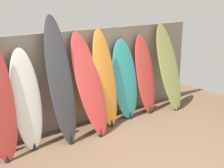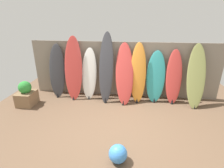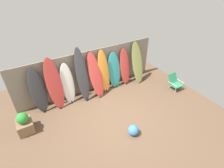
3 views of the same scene
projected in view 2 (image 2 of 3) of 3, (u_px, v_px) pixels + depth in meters
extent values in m
plane|color=brown|center=(118.00, 129.00, 4.20)|extent=(7.68, 7.68, 0.00)
cube|color=gray|center=(124.00, 70.00, 5.72)|extent=(6.08, 0.04, 1.80)
cylinder|color=slate|center=(41.00, 67.00, 6.08)|extent=(0.10, 0.10, 1.80)
cylinder|color=slate|center=(81.00, 68.00, 5.92)|extent=(0.10, 0.10, 1.80)
cylinder|color=slate|center=(124.00, 69.00, 5.76)|extent=(0.10, 0.10, 1.80)
cylinder|color=slate|center=(168.00, 71.00, 5.59)|extent=(0.10, 0.10, 1.80)
cylinder|color=slate|center=(216.00, 73.00, 5.43)|extent=(0.10, 0.10, 1.80)
ellipsoid|color=#38383D|center=(57.00, 71.00, 5.70)|extent=(0.55, 0.46, 1.73)
cone|color=black|center=(58.00, 95.00, 5.82)|extent=(0.08, 0.08, 0.13)
ellipsoid|color=#D13D38|center=(73.00, 68.00, 5.52)|extent=(0.61, 0.59, 1.99)
cone|color=black|center=(73.00, 98.00, 5.65)|extent=(0.08, 0.08, 0.11)
ellipsoid|color=white|center=(89.00, 74.00, 5.58)|extent=(0.50, 0.45, 1.63)
cone|color=black|center=(89.00, 97.00, 5.69)|extent=(0.08, 0.08, 0.12)
ellipsoid|color=#38383D|center=(106.00, 68.00, 5.33)|extent=(0.45, 0.62, 2.13)
cone|color=black|center=(105.00, 100.00, 5.44)|extent=(0.08, 0.08, 0.18)
ellipsoid|color=#D13D38|center=(125.00, 74.00, 5.31)|extent=(0.62, 0.82, 1.81)
cone|color=black|center=(123.00, 103.00, 5.31)|extent=(0.08, 0.08, 0.14)
ellipsoid|color=orange|center=(138.00, 73.00, 5.34)|extent=(0.49, 0.50, 1.83)
cone|color=black|center=(137.00, 100.00, 5.45)|extent=(0.08, 0.08, 0.14)
ellipsoid|color=teal|center=(156.00, 77.00, 5.37)|extent=(0.60, 0.47, 1.59)
cone|color=black|center=(154.00, 100.00, 5.47)|extent=(0.08, 0.08, 0.15)
ellipsoid|color=#D13D38|center=(174.00, 77.00, 5.29)|extent=(0.48, 0.46, 1.63)
cone|color=black|center=(172.00, 101.00, 5.38)|extent=(0.08, 0.08, 0.15)
ellipsoid|color=olive|center=(196.00, 76.00, 5.08)|extent=(0.57, 0.75, 1.82)
cone|color=black|center=(195.00, 107.00, 5.10)|extent=(0.08, 0.08, 0.12)
cube|color=#846647|center=(27.00, 98.00, 5.30)|extent=(0.48, 0.56, 0.41)
sphere|color=green|center=(25.00, 87.00, 5.17)|extent=(0.37, 0.37, 0.37)
sphere|color=#3F8CE5|center=(118.00, 154.00, 3.21)|extent=(0.35, 0.35, 0.35)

